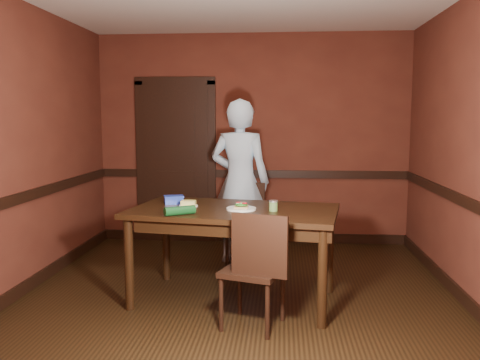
% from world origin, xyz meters
% --- Properties ---
extents(floor, '(4.00, 4.50, 0.01)m').
position_xyz_m(floor, '(0.00, 0.00, 0.00)').
color(floor, black).
rests_on(floor, ground).
extents(wall_back, '(4.00, 0.02, 2.70)m').
position_xyz_m(wall_back, '(0.00, 2.25, 1.35)').
color(wall_back, '#542419').
rests_on(wall_back, ground).
extents(wall_front, '(4.00, 0.02, 2.70)m').
position_xyz_m(wall_front, '(0.00, -2.25, 1.35)').
color(wall_front, '#542419').
rests_on(wall_front, ground).
extents(wall_left, '(0.02, 4.50, 2.70)m').
position_xyz_m(wall_left, '(-2.00, 0.00, 1.35)').
color(wall_left, '#542419').
rests_on(wall_left, ground).
extents(wall_right, '(0.02, 4.50, 2.70)m').
position_xyz_m(wall_right, '(2.00, 0.00, 1.35)').
color(wall_right, '#542419').
rests_on(wall_right, ground).
extents(dado_back, '(4.00, 0.03, 0.10)m').
position_xyz_m(dado_back, '(0.00, 2.23, 0.90)').
color(dado_back, black).
rests_on(dado_back, ground).
extents(dado_left, '(0.03, 4.50, 0.10)m').
position_xyz_m(dado_left, '(-1.99, 0.00, 0.90)').
color(dado_left, black).
rests_on(dado_left, ground).
extents(dado_right, '(0.03, 4.50, 0.10)m').
position_xyz_m(dado_right, '(1.99, 0.00, 0.90)').
color(dado_right, black).
rests_on(dado_right, ground).
extents(baseboard_back, '(4.00, 0.03, 0.12)m').
position_xyz_m(baseboard_back, '(0.00, 2.23, 0.06)').
color(baseboard_back, black).
rests_on(baseboard_back, ground).
extents(baseboard_left, '(0.03, 4.50, 0.12)m').
position_xyz_m(baseboard_left, '(-1.99, 0.00, 0.06)').
color(baseboard_left, black).
rests_on(baseboard_left, ground).
extents(baseboard_right, '(0.03, 4.50, 0.12)m').
position_xyz_m(baseboard_right, '(1.99, 0.00, 0.06)').
color(baseboard_right, black).
rests_on(baseboard_right, ground).
extents(door, '(1.05, 0.07, 2.20)m').
position_xyz_m(door, '(-1.00, 2.22, 1.09)').
color(door, black).
rests_on(door, ground).
extents(dining_table, '(1.91, 1.26, 0.84)m').
position_xyz_m(dining_table, '(-0.03, 0.04, 0.42)').
color(dining_table, black).
rests_on(dining_table, floor).
extents(chair_far, '(0.49, 0.49, 0.91)m').
position_xyz_m(chair_far, '(0.02, 1.07, 0.46)').
color(chair_far, black).
rests_on(chair_far, floor).
extents(chair_near, '(0.54, 0.54, 0.93)m').
position_xyz_m(chair_near, '(0.17, -0.51, 0.46)').
color(chair_near, black).
rests_on(chair_near, floor).
extents(person, '(0.74, 0.56, 1.83)m').
position_xyz_m(person, '(-0.08, 1.28, 0.92)').
color(person, '#ADCEE4').
rests_on(person, floor).
extents(sandwich_plate, '(0.26, 0.26, 0.06)m').
position_xyz_m(sandwich_plate, '(0.04, -0.02, 0.85)').
color(sandwich_plate, white).
rests_on(sandwich_plate, dining_table).
extents(sauce_jar, '(0.08, 0.08, 0.09)m').
position_xyz_m(sauce_jar, '(0.32, -0.05, 0.88)').
color(sauce_jar, '#597C3D').
rests_on(sauce_jar, dining_table).
extents(cheese_saucer, '(0.17, 0.17, 0.05)m').
position_xyz_m(cheese_saucer, '(-0.45, 0.11, 0.86)').
color(cheese_saucer, white).
rests_on(cheese_saucer, dining_table).
extents(food_tub, '(0.21, 0.17, 0.08)m').
position_xyz_m(food_tub, '(-0.61, 0.25, 0.87)').
color(food_tub, blue).
rests_on(food_tub, dining_table).
extents(wrapped_veg, '(0.26, 0.20, 0.07)m').
position_xyz_m(wrapped_veg, '(-0.44, -0.29, 0.87)').
color(wrapped_veg, '#0E3916').
rests_on(wrapped_veg, dining_table).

